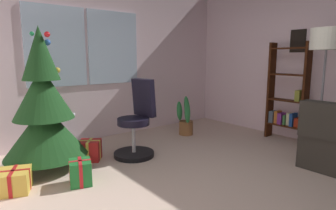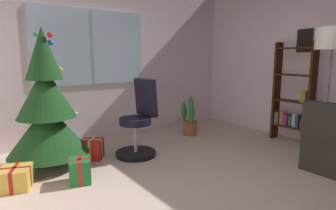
% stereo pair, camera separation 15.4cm
% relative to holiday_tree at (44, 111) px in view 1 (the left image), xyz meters
% --- Properties ---
extents(ground_plane, '(4.77, 5.73, 0.10)m').
position_rel_holiday_tree_xyz_m(ground_plane, '(1.29, -2.01, -0.78)').
color(ground_plane, beige).
extents(wall_back_with_windows, '(4.77, 0.12, 2.77)m').
position_rel_holiday_tree_xyz_m(wall_back_with_windows, '(1.27, 0.90, 0.67)').
color(wall_back_with_windows, silver).
rests_on(wall_back_with_windows, ground_plane).
extents(holiday_tree, '(0.98, 0.98, 2.14)m').
position_rel_holiday_tree_xyz_m(holiday_tree, '(0.00, 0.00, 0.00)').
color(holiday_tree, '#4C331E').
rests_on(holiday_tree, ground_plane).
extents(gift_box_red, '(0.37, 0.36, 0.28)m').
position_rel_holiday_tree_xyz_m(gift_box_red, '(0.52, -0.07, -0.59)').
color(gift_box_red, red).
rests_on(gift_box_red, ground_plane).
extents(gift_box_green, '(0.29, 0.32, 0.27)m').
position_rel_holiday_tree_xyz_m(gift_box_green, '(0.15, -0.70, -0.60)').
color(gift_box_green, '#1E722D').
rests_on(gift_box_green, ground_plane).
extents(gift_box_gold, '(0.40, 0.41, 0.23)m').
position_rel_holiday_tree_xyz_m(gift_box_gold, '(-0.46, -0.45, -0.61)').
color(gift_box_gold, gold).
rests_on(gift_box_gold, ground_plane).
extents(gift_box_blue, '(0.35, 0.33, 0.15)m').
position_rel_holiday_tree_xyz_m(gift_box_blue, '(0.34, 0.59, -0.65)').
color(gift_box_blue, '#2D4C99').
rests_on(gift_box_blue, ground_plane).
extents(office_chair, '(0.56, 0.56, 1.07)m').
position_rel_holiday_tree_xyz_m(office_chair, '(1.12, -0.31, -0.30)').
color(office_chair, black).
rests_on(office_chair, ground_plane).
extents(bookshelf, '(0.18, 0.64, 1.61)m').
position_rel_holiday_tree_xyz_m(bookshelf, '(3.46, -1.20, -0.02)').
color(bookshelf, '#371808').
rests_on(bookshelf, ground_plane).
extents(floor_lamp, '(0.42, 0.42, 1.74)m').
position_rel_holiday_tree_xyz_m(floor_lamp, '(3.08, -1.90, 0.78)').
color(floor_lamp, slate).
rests_on(floor_lamp, ground_plane).
extents(potted_plant, '(0.32, 0.43, 0.69)m').
position_rel_holiday_tree_xyz_m(potted_plant, '(2.39, 0.08, -0.46)').
color(potted_plant, brown).
rests_on(potted_plant, ground_plane).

